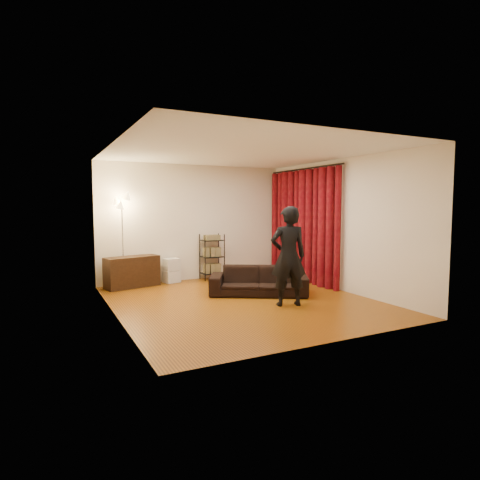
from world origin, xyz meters
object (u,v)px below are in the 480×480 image
sofa (259,281)px  wire_shelf (212,257)px  person (288,256)px  media_cabinet (132,272)px  storage_boxes (172,270)px  floor_lamp (123,242)px

sofa → wire_shelf: size_ratio=1.76×
sofa → person: person is taller
media_cabinet → wire_shelf: wire_shelf is taller
media_cabinet → storage_boxes: 0.92m
sofa → media_cabinet: media_cabinet is taller
sofa → person: 1.14m
storage_boxes → sofa: bearing=-59.6°
person → floor_lamp: bearing=-34.7°
sofa → wire_shelf: bearing=125.1°
wire_shelf → floor_lamp: (-2.07, -0.05, 0.44)m
person → storage_boxes: bearing=-51.2°
media_cabinet → wire_shelf: (1.89, 0.07, 0.21)m
storage_boxes → wire_shelf: size_ratio=0.52×
storage_boxes → floor_lamp: floor_lamp is taller
wire_shelf → floor_lamp: bearing=-167.1°
storage_boxes → wire_shelf: 1.01m
floor_lamp → person: bearing=-51.3°
sofa → storage_boxes: 2.29m
person → storage_boxes: 3.23m
storage_boxes → person: bearing=-67.9°
media_cabinet → storage_boxes: size_ratio=2.04×
media_cabinet → wire_shelf: size_ratio=1.05×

